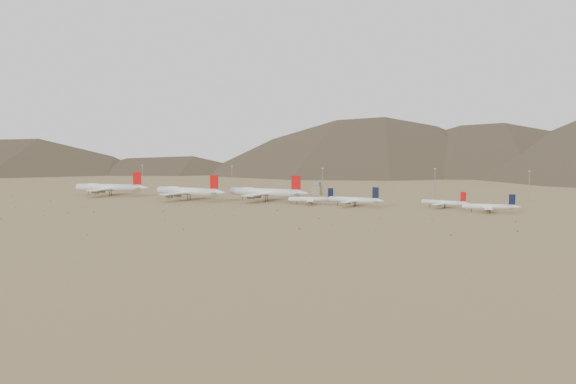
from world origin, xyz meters
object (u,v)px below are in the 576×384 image
at_px(widebody_centre, 188,191).
at_px(narrowbody_a, 313,199).
at_px(control_tower, 317,189).
at_px(narrowbody_b, 355,200).
at_px(widebody_west, 109,187).
at_px(widebody_east, 265,192).

bearing_deg(widebody_centre, narrowbody_a, 11.60).
xyz_separation_m(widebody_centre, control_tower, (81.60, 95.79, -2.32)).
bearing_deg(narrowbody_b, narrowbody_a, -175.52).
bearing_deg(widebody_west, narrowbody_a, -10.31).
bearing_deg(control_tower, narrowbody_a, -71.81).
bearing_deg(narrowbody_b, control_tower, 131.87).
distance_m(widebody_centre, narrowbody_a, 111.60).
height_order(narrowbody_a, control_tower, narrowbody_a).
bearing_deg(control_tower, narrowbody_b, -54.66).
distance_m(widebody_west, widebody_east, 156.40).
height_order(widebody_west, narrowbody_b, widebody_west).
xyz_separation_m(widebody_centre, narrowbody_b, (146.88, 3.71, -2.65)).
distance_m(narrowbody_b, control_tower, 112.87).
xyz_separation_m(widebody_west, widebody_east, (156.31, 5.22, -0.01)).
bearing_deg(widebody_east, widebody_centre, -162.81).
distance_m(widebody_east, narrowbody_b, 82.71).
relative_size(widebody_west, control_tower, 6.18).
xyz_separation_m(narrowbody_b, control_tower, (-65.28, 92.07, 0.33)).
xyz_separation_m(widebody_centre, widebody_east, (65.15, 16.15, -0.01)).
height_order(widebody_centre, control_tower, widebody_centre).
height_order(widebody_west, control_tower, widebody_west).
bearing_deg(control_tower, widebody_west, -153.84).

